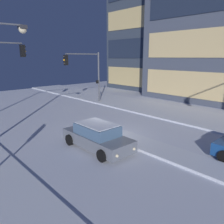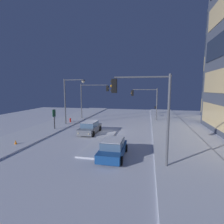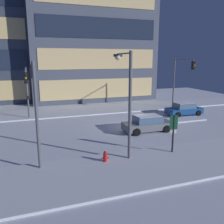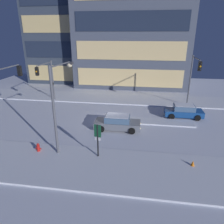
# 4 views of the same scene
# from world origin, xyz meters

# --- Properties ---
(ground) EXTENTS (52.00, 52.00, 0.00)m
(ground) POSITION_xyz_m (0.00, 0.00, 0.00)
(ground) COLOR silver
(curb_strip_far) EXTENTS (52.00, 5.20, 0.14)m
(curb_strip_far) POSITION_xyz_m (0.00, 8.55, 0.07)
(curb_strip_far) COLOR silver
(curb_strip_far) RESTS_ON ground
(median_strip) EXTENTS (9.00, 1.80, 0.14)m
(median_strip) POSITION_xyz_m (4.60, 0.53, 0.07)
(median_strip) COLOR silver
(median_strip) RESTS_ON ground
(office_tower_secondary) EXTENTS (10.30, 10.89, 21.22)m
(office_tower_secondary) POSITION_xyz_m (-13.49, 21.70, 10.61)
(office_tower_secondary) COLOR #384251
(office_tower_secondary) RESTS_ON ground
(car_near) EXTENTS (4.63, 2.05, 1.49)m
(car_near) POSITION_xyz_m (1.12, -1.81, 0.71)
(car_near) COLOR slate
(car_near) RESTS_ON ground
(traffic_light_corner_far_left) EXTENTS (0.32, 4.54, 5.64)m
(traffic_light_corner_far_left) POSITION_xyz_m (-9.15, 4.96, 3.90)
(traffic_light_corner_far_left) COLOR #565960
(traffic_light_corner_far_left) RESTS_ON ground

